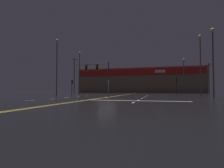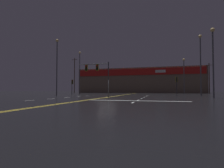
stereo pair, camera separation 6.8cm
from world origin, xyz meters
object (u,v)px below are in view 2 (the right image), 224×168
at_px(traffic_signal_corner_northwest, 72,84).
at_px(streetlight_far_right, 201,57).
at_px(traffic_signal_median, 97,71).
at_px(streetlight_near_left, 57,60).
at_px(streetlight_far_left, 213,53).
at_px(streetlight_near_right, 184,71).
at_px(streetlight_far_median, 80,68).
at_px(traffic_signal_corner_northeast, 177,82).

height_order(traffic_signal_corner_northwest, streetlight_far_right, streetlight_far_right).
height_order(traffic_signal_median, streetlight_near_left, streetlight_near_left).
bearing_deg(streetlight_far_left, streetlight_near_right, 92.55).
height_order(traffic_signal_median, streetlight_near_right, streetlight_near_right).
height_order(streetlight_near_left, streetlight_far_median, streetlight_far_median).
bearing_deg(streetlight_near_left, traffic_signal_corner_northwest, 88.57).
bearing_deg(traffic_signal_corner_northeast, streetlight_far_left, -66.90).
xyz_separation_m(traffic_signal_corner_northeast, streetlight_near_right, (2.85, 12.64, 3.22)).
relative_size(streetlight_far_left, streetlight_far_median, 0.83).
height_order(streetlight_far_left, streetlight_far_median, streetlight_far_median).
bearing_deg(streetlight_far_right, traffic_signal_corner_northeast, 163.77).
height_order(traffic_signal_corner_northeast, streetlight_far_median, streetlight_far_median).
bearing_deg(streetlight_far_left, traffic_signal_corner_northwest, 159.37).
xyz_separation_m(traffic_signal_median, traffic_signal_corner_northwest, (-9.94, 10.85, -1.49)).
height_order(traffic_signal_corner_northwest, streetlight_near_right, streetlight_near_right).
xyz_separation_m(streetlight_far_right, streetlight_far_median, (-27.59, 8.89, 0.27)).
bearing_deg(traffic_signal_corner_northwest, streetlight_near_left, -91.43).
bearing_deg(streetlight_far_right, traffic_signal_corner_northwest, 175.69).
height_order(streetlight_near_right, streetlight_far_right, streetlight_far_right).
xyz_separation_m(streetlight_near_left, streetlight_near_right, (25.13, 17.68, -1.05)).
relative_size(streetlight_near_left, streetlight_far_left, 1.17).
relative_size(streetlight_near_left, streetlight_near_right, 1.21).
xyz_separation_m(streetlight_near_right, streetlight_far_right, (1.05, -13.78, 0.97)).
relative_size(streetlight_near_left, streetlight_far_right, 1.01).
xyz_separation_m(streetlight_far_left, streetlight_far_median, (-27.50, 16.70, 1.07)).
height_order(traffic_signal_median, streetlight_far_left, streetlight_far_left).
xyz_separation_m(traffic_signal_median, streetlight_far_right, (16.09, 8.89, 2.79)).
distance_m(streetlight_far_left, streetlight_far_median, 32.19).
xyz_separation_m(traffic_signal_corner_northeast, streetlight_far_left, (3.81, -8.94, 3.39)).
height_order(streetlight_near_left, streetlight_far_right, streetlight_near_left).
bearing_deg(traffic_signal_median, streetlight_near_right, 56.43).
height_order(traffic_signal_corner_northeast, streetlight_near_right, streetlight_near_right).
distance_m(traffic_signal_corner_northwest, streetlight_near_right, 27.83).
bearing_deg(traffic_signal_median, traffic_signal_corner_northeast, 39.43).
bearing_deg(streetlight_far_left, streetlight_near_left, 171.50).
bearing_deg(streetlight_far_median, traffic_signal_corner_northwest, -77.33).
height_order(traffic_signal_median, traffic_signal_corner_northwest, traffic_signal_median).
distance_m(streetlight_near_right, streetlight_far_median, 27.02).
distance_m(traffic_signal_corner_northeast, streetlight_far_right, 5.84).
relative_size(traffic_signal_corner_northeast, streetlight_far_left, 0.38).
bearing_deg(streetlight_near_right, streetlight_far_median, -169.57).
relative_size(traffic_signal_median, traffic_signal_corner_northeast, 1.49).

